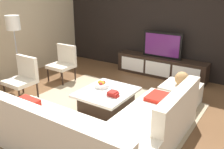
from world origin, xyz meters
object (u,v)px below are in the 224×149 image
object	(u,v)px
television	(162,45)
book_stack	(113,94)
sectional_couch	(102,130)
fruit_bowl	(102,85)
ottoman	(180,94)
coffee_table	(107,100)
accent_chair_far	(64,61)
accent_chair_near	(23,75)
decorative_ball	(182,79)
media_console	(161,67)
floor_lamp	(13,28)

from	to	relation	value
television	book_stack	bearing A→B (deg)	-87.12
sectional_couch	fruit_bowl	world-z (taller)	sectional_couch
ottoman	fruit_bowl	xyz separation A→B (m)	(-1.25, -0.90, 0.23)
sectional_couch	book_stack	bearing A→B (deg)	114.35
coffee_table	accent_chair_far	size ratio (longest dim) A/B	1.21
coffee_table	accent_chair_near	size ratio (longest dim) A/B	1.21
television	fruit_bowl	size ratio (longest dim) A/B	3.59
accent_chair_far	decorative_ball	bearing A→B (deg)	3.97
fruit_bowl	book_stack	distance (m)	0.46
television	ottoman	bearing A→B (deg)	-53.11
sectional_couch	accent_chair_far	size ratio (longest dim) A/B	2.82
accent_chair_far	decorative_ball	size ratio (longest dim) A/B	3.19
media_console	television	xyz separation A→B (m)	(0.00, 0.00, 0.58)
media_console	accent_chair_near	bearing A→B (deg)	-123.33
floor_lamp	decorative_ball	bearing A→B (deg)	17.12
sectional_couch	accent_chair_far	xyz separation A→B (m)	(-2.40, 1.71, 0.20)
accent_chair_far	accent_chair_near	bearing A→B (deg)	-89.31
accent_chair_near	decorative_ball	distance (m)	3.19
decorative_ball	ottoman	bearing A→B (deg)	0.00
media_console	accent_chair_near	size ratio (longest dim) A/B	2.70
accent_chair_far	book_stack	bearing A→B (deg)	-24.39
media_console	ottoman	distance (m)	1.62
floor_lamp	fruit_bowl	world-z (taller)	floor_lamp
ottoman	fruit_bowl	size ratio (longest dim) A/B	2.50
media_console	accent_chair_near	xyz separation A→B (m)	(-1.84, -2.80, 0.24)
sectional_couch	accent_chair_far	world-z (taller)	accent_chair_far
accent_chair_near	book_stack	bearing A→B (deg)	16.72
floor_lamp	decorative_ball	world-z (taller)	floor_lamp
accent_chair_far	television	bearing A→B (deg)	38.20
sectional_couch	coffee_table	size ratio (longest dim) A/B	2.33
fruit_bowl	decorative_ball	distance (m)	1.55
accent_chair_near	decorative_ball	xyz separation A→B (m)	(2.81, 1.50, 0.05)
sectional_couch	coffee_table	xyz separation A→B (m)	(-0.62, 0.99, -0.08)
decorative_ball	television	bearing A→B (deg)	126.89
television	accent_chair_near	bearing A→B (deg)	-123.33
sectional_couch	floor_lamp	world-z (taller)	floor_lamp
accent_chair_far	ottoman	bearing A→B (deg)	3.97
book_stack	ottoman	bearing A→B (deg)	52.91
coffee_table	floor_lamp	size ratio (longest dim) A/B	0.65
television	sectional_couch	distance (m)	3.37
floor_lamp	book_stack	xyz separation A→B (m)	(2.68, -0.04, -0.93)
sectional_couch	decorative_ball	world-z (taller)	sectional_couch
fruit_bowl	decorative_ball	size ratio (longest dim) A/B	1.03
coffee_table	accent_chair_far	world-z (taller)	accent_chair_far
book_stack	television	bearing A→B (deg)	92.88
decorative_ball	accent_chair_near	bearing A→B (deg)	-151.89
ottoman	accent_chair_near	bearing A→B (deg)	-151.89
coffee_table	accent_chair_far	bearing A→B (deg)	158.04
coffee_table	fruit_bowl	size ratio (longest dim) A/B	3.76
sectional_couch	ottoman	bearing A→B (deg)	77.10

